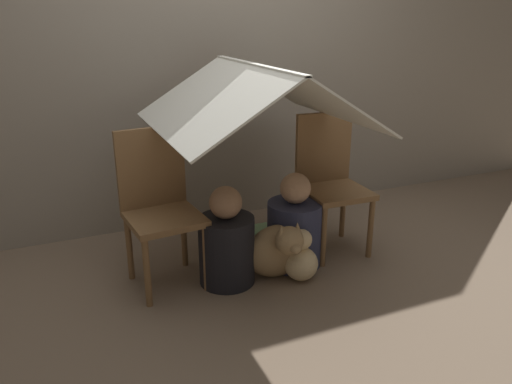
{
  "coord_description": "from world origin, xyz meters",
  "views": [
    {
      "loc": [
        -1.11,
        -2.32,
        1.5
      ],
      "look_at": [
        0.0,
        0.24,
        0.49
      ],
      "focal_mm": 35.0,
      "sensor_mm": 36.0,
      "label": 1
    }
  ],
  "objects_px": {
    "chair_right": "(330,178)",
    "person_second": "(294,228)",
    "chair_left": "(159,203)",
    "dog": "(279,249)",
    "person_front": "(227,244)"
  },
  "relations": [
    {
      "from": "dog",
      "to": "person_second",
      "type": "bearing_deg",
      "value": 36.21
    },
    {
      "from": "chair_right",
      "to": "person_second",
      "type": "relative_size",
      "value": 1.49
    },
    {
      "from": "chair_left",
      "to": "person_front",
      "type": "xyz_separation_m",
      "value": [
        0.33,
        -0.18,
        -0.24
      ]
    },
    {
      "from": "chair_right",
      "to": "dog",
      "type": "height_order",
      "value": "chair_right"
    },
    {
      "from": "chair_right",
      "to": "person_front",
      "type": "xyz_separation_m",
      "value": [
        -0.79,
        -0.18,
        -0.24
      ]
    },
    {
      "from": "dog",
      "to": "chair_right",
      "type": "bearing_deg",
      "value": 28.1
    },
    {
      "from": "chair_left",
      "to": "person_second",
      "type": "height_order",
      "value": "chair_left"
    },
    {
      "from": "dog",
      "to": "person_front",
      "type": "bearing_deg",
      "value": 165.4
    },
    {
      "from": "chair_left",
      "to": "chair_right",
      "type": "xyz_separation_m",
      "value": [
        1.12,
        0.0,
        0.0
      ]
    },
    {
      "from": "chair_right",
      "to": "person_front",
      "type": "relative_size",
      "value": 1.51
    },
    {
      "from": "chair_right",
      "to": "person_front",
      "type": "bearing_deg",
      "value": -165.06
    },
    {
      "from": "person_second",
      "to": "dog",
      "type": "relative_size",
      "value": 1.5
    },
    {
      "from": "person_second",
      "to": "dog",
      "type": "xyz_separation_m",
      "value": [
        -0.16,
        -0.12,
        -0.06
      ]
    },
    {
      "from": "chair_right",
      "to": "person_second",
      "type": "bearing_deg",
      "value": -154.34
    },
    {
      "from": "chair_right",
      "to": "dog",
      "type": "xyz_separation_m",
      "value": [
        -0.49,
        -0.26,
        -0.3
      ]
    }
  ]
}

